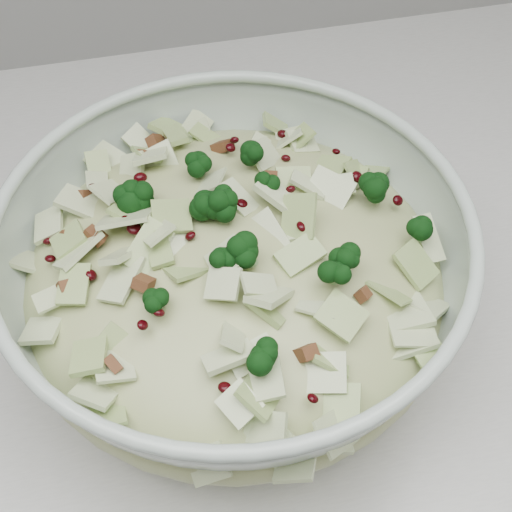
# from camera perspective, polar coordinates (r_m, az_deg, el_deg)

# --- Properties ---
(counter) EXTENTS (3.60, 0.60, 0.90)m
(counter) POSITION_cam_1_polar(r_m,az_deg,el_deg) (0.99, -9.22, -16.75)
(counter) COLOR silver
(counter) RESTS_ON floor
(mixing_bowl) EXTENTS (0.33, 0.33, 0.13)m
(mixing_bowl) POSITION_cam_1_polar(r_m,az_deg,el_deg) (0.49, -1.72, -1.82)
(mixing_bowl) COLOR #ACBDB1
(mixing_bowl) RESTS_ON counter
(salad) EXTENTS (0.35, 0.35, 0.13)m
(salad) POSITION_cam_1_polar(r_m,az_deg,el_deg) (0.47, -1.78, -0.34)
(salad) COLOR tan
(salad) RESTS_ON mixing_bowl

